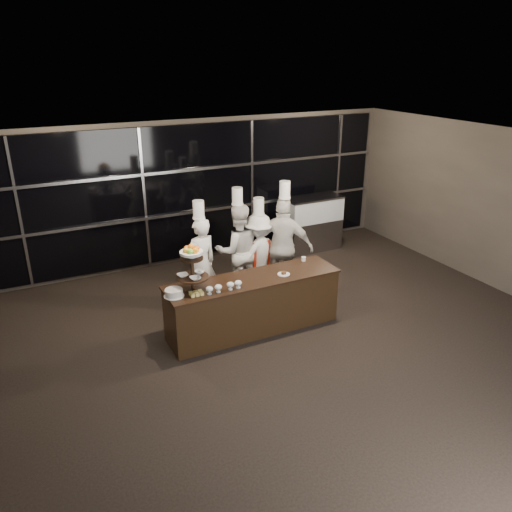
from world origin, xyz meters
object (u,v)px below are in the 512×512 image
chef_b (238,250)px  chef_c (259,253)px  layer_cake (174,293)px  display_stand (192,265)px  chef_d (284,246)px  chef_a (201,263)px  buffet_counter (253,304)px  display_case (313,221)px

chef_b → chef_c: size_ratio=1.11×
layer_cake → chef_b: size_ratio=0.15×
display_stand → chef_b: bearing=44.2°
chef_b → layer_cake: bearing=-140.7°
chef_d → layer_cake: bearing=-157.5°
layer_cake → chef_a: bearing=53.3°
chef_a → chef_c: 1.18m
buffet_counter → chef_b: 1.41m
display_case → chef_d: (-1.72, -1.69, 0.25)m
display_case → chef_a: bearing=-154.7°
layer_cake → chef_a: (0.85, 1.13, -0.11)m
buffet_counter → chef_a: chef_a is taller
layer_cake → chef_a: chef_a is taller
chef_b → chef_d: chef_d is taller
display_stand → layer_cake: bearing=-171.0°
chef_a → chef_d: size_ratio=0.91×
chef_a → chef_d: bearing=-5.1°
buffet_counter → display_stand: bearing=-180.0°
layer_cake → chef_b: 2.13m
display_stand → display_case: 4.68m
display_stand → chef_c: chef_c is taller
chef_a → chef_b: bearing=15.0°
buffet_counter → chef_b: chef_b is taller
chef_c → chef_d: (0.38, -0.25, 0.16)m
display_case → chef_b: 2.82m
display_stand → chef_b: 1.92m
chef_a → chef_b: 0.83m
display_case → chef_d: bearing=-135.6°
chef_c → chef_d: size_ratio=0.86×
buffet_counter → chef_c: chef_c is taller
chef_a → display_stand: bearing=-116.1°
buffet_counter → chef_d: (1.09, 0.95, 0.48)m
layer_cake → chef_b: bearing=39.3°
buffet_counter → chef_d: size_ratio=1.32×
display_case → chef_c: chef_c is taller
display_case → chef_d: chef_d is taller
display_case → chef_c: size_ratio=0.71×
chef_a → chef_c: (1.17, 0.11, -0.08)m
display_stand → chef_b: (1.34, 1.30, -0.45)m
display_stand → chef_b: chef_b is taller
layer_cake → display_case: bearing=33.1°
display_stand → layer_cake: 0.49m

